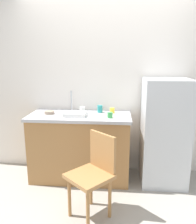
{
  "coord_description": "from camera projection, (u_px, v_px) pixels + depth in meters",
  "views": [
    {
      "loc": [
        0.13,
        -2.24,
        1.64
      ],
      "look_at": [
        -0.12,
        0.6,
        0.96
      ],
      "focal_mm": 35.94,
      "sensor_mm": 36.0,
      "label": 1
    }
  ],
  "objects": [
    {
      "name": "back_wall",
      "position": [
        109.0,
        88.0,
        3.25
      ],
      "size": [
        4.8,
        0.1,
        2.46
      ],
      "primitive_type": "cube",
      "color": "white",
      "rests_on": "ground_plane"
    },
    {
      "name": "chair",
      "position": [
        94.0,
        172.0,
        2.32
      ],
      "size": [
        0.57,
        0.57,
        0.89
      ],
      "rotation": [
        0.0,
        0.0,
        -0.74
      ],
      "color": "#A87542",
      "rests_on": "ground_plane"
    },
    {
      "name": "terracotta_bowl",
      "position": [
        49.0,
        112.0,
        3.04
      ],
      "size": [
        0.13,
        0.13,
        0.04
      ],
      "primitive_type": "cylinder",
      "color": "gray",
      "rests_on": "countertop"
    },
    {
      "name": "dish_tray",
      "position": [
        75.0,
        114.0,
        2.92
      ],
      "size": [
        0.28,
        0.2,
        0.05
      ],
      "primitive_type": "cube",
      "color": "white",
      "rests_on": "countertop"
    },
    {
      "name": "cup_green",
      "position": [
        110.0,
        115.0,
        2.83
      ],
      "size": [
        0.07,
        0.07,
        0.07
      ],
      "primitive_type": "cylinder",
      "color": "green",
      "rests_on": "countertop"
    },
    {
      "name": "cup_teal",
      "position": [
        100.0,
        109.0,
        3.12
      ],
      "size": [
        0.07,
        0.07,
        0.1
      ],
      "primitive_type": "cylinder",
      "color": "teal",
      "rests_on": "countertop"
    },
    {
      "name": "refrigerator",
      "position": [
        164.0,
        132.0,
        2.97
      ],
      "size": [
        0.58,
        0.6,
        1.4
      ],
      "primitive_type": "cube",
      "color": "silver",
      "rests_on": "ground_plane"
    },
    {
      "name": "countertop",
      "position": [
        80.0,
        116.0,
        3.02
      ],
      "size": [
        1.37,
        0.64,
        0.04
      ],
      "primitive_type": "cube",
      "color": "#B7B7BC",
      "rests_on": "cabinet_base"
    },
    {
      "name": "cup_yellow",
      "position": [
        112.0,
        110.0,
        3.09
      ],
      "size": [
        0.07,
        0.07,
        0.07
      ],
      "primitive_type": "cylinder",
      "color": "yellow",
      "rests_on": "countertop"
    },
    {
      "name": "ground_plane",
      "position": [
        104.0,
        206.0,
        2.56
      ],
      "size": [
        8.0,
        8.0,
        0.0
      ],
      "primitive_type": "plane",
      "color": "#9E998E"
    },
    {
      "name": "cup_white",
      "position": [
        82.0,
        110.0,
        3.08
      ],
      "size": [
        0.07,
        0.07,
        0.09
      ],
      "primitive_type": "cylinder",
      "color": "white",
      "rests_on": "countertop"
    },
    {
      "name": "cabinet_base",
      "position": [
        80.0,
        147.0,
        3.13
      ],
      "size": [
        1.33,
        0.6,
        0.87
      ],
      "primitive_type": "cube",
      "color": "#A87542",
      "rests_on": "ground_plane"
    },
    {
      "name": "faucet",
      "position": [
        71.0,
        100.0,
        3.24
      ],
      "size": [
        0.02,
        0.02,
        0.28
      ],
      "primitive_type": "cylinder",
      "color": "#B7B7BC",
      "rests_on": "countertop"
    }
  ]
}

